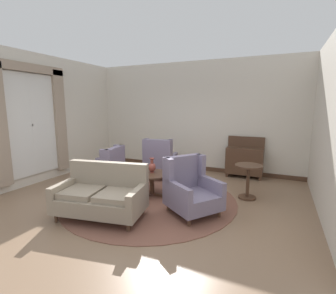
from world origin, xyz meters
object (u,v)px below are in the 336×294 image
at_px(settee, 102,195).
at_px(side_table, 248,178).
at_px(armchair_beside_settee, 190,190).
at_px(coffee_table, 152,178).
at_px(sideboard, 244,160).
at_px(armchair_far_left, 160,162).
at_px(porcelain_vase, 152,167).
at_px(armchair_back_corner, 107,170).

bearing_deg(settee, side_table, 31.08).
distance_m(armchair_beside_settee, side_table, 1.45).
relative_size(coffee_table, sideboard, 0.71).
xyz_separation_m(coffee_table, settee, (-0.31, -1.28, -0.00)).
relative_size(coffee_table, armchair_far_left, 0.72).
height_order(coffee_table, side_table, side_table).
bearing_deg(armchair_beside_settee, side_table, -1.01).
bearing_deg(armchair_far_left, armchair_beside_settee, 121.37).
distance_m(side_table, sideboard, 1.60).
bearing_deg(armchair_beside_settee, armchair_far_left, 76.58).
xyz_separation_m(armchair_beside_settee, sideboard, (0.59, 2.73, 0.04)).
bearing_deg(side_table, sideboard, 100.18).
relative_size(coffee_table, porcelain_vase, 2.40).
distance_m(porcelain_vase, armchair_back_corner, 1.24).
distance_m(coffee_table, side_table, 2.03).
height_order(settee, side_table, settee).
relative_size(coffee_table, armchair_back_corner, 0.80).
relative_size(armchair_beside_settee, sideboard, 1.04).
xyz_separation_m(armchair_back_corner, side_table, (3.16, 0.64, 0.01)).
bearing_deg(settee, sideboard, 50.92).
distance_m(porcelain_vase, armchair_far_left, 1.23).
relative_size(coffee_table, armchair_beside_settee, 0.68).
xyz_separation_m(armchair_far_left, sideboard, (2.03, 1.04, 0.02)).
distance_m(settee, armchair_beside_settee, 1.58).
height_order(side_table, sideboard, sideboard).
distance_m(coffee_table, sideboard, 2.78).
bearing_deg(armchair_beside_settee, armchair_back_corner, 113.21).
height_order(coffee_table, armchair_far_left, armchair_far_left).
relative_size(side_table, sideboard, 0.66).
xyz_separation_m(settee, side_table, (2.22, 1.96, 0.05)).
height_order(settee, armchair_back_corner, armchair_back_corner).
bearing_deg(sideboard, armchair_back_corner, -142.43).
height_order(coffee_table, settee, settee).
bearing_deg(porcelain_vase, armchair_far_left, 108.15).
height_order(porcelain_vase, armchair_beside_settee, armchair_beside_settee).
distance_m(armchair_far_left, side_table, 2.38).
relative_size(settee, armchair_beside_settee, 1.41).
bearing_deg(sideboard, coffee_table, -125.85).
bearing_deg(coffee_table, sideboard, 54.15).
height_order(coffee_table, sideboard, sideboard).
distance_m(porcelain_vase, settee, 1.38).
bearing_deg(side_table, porcelain_vase, -162.04).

